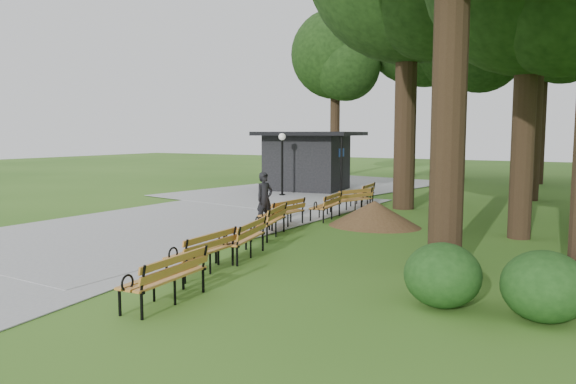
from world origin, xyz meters
The scene contains 16 objects.
ground centered at (0.00, 0.00, 0.00)m, with size 100.00×100.00×0.00m, color #33621C.
path centered at (-4.00, 3.00, 0.03)m, with size 12.00×38.00×0.06m, color #959598.
person centered at (-1.08, 2.78, 0.83)m, with size 0.61×0.40×1.66m, color black.
kiosk centered at (-4.91, 12.81, 1.47)m, with size 4.69×4.08×2.94m, color black, non-canonical shape.
lamp_post centered at (-4.69, 9.97, 2.08)m, with size 0.32×0.32×2.86m.
dirt_mound centered at (1.92, 4.37, 0.40)m, with size 2.42×2.42×0.79m, color #47301C.
bench_0 centered at (1.66, -4.72, 0.44)m, with size 1.90×0.64×0.88m, color #BB742B, non-canonical shape.
bench_1 centered at (0.91, -2.80, 0.44)m, with size 1.90×0.64×0.88m, color #BB742B, non-canonical shape.
bench_2 centered at (0.83, -1.23, 0.44)m, with size 1.90×0.64×0.88m, color #BB742B, non-canonical shape.
bench_3 centered at (-0.01, 1.27, 0.44)m, with size 1.90×0.64×0.88m, color #BB742B, non-canonical shape.
bench_4 centered at (-0.43, 2.73, 0.44)m, with size 1.90×0.64×0.88m, color #BB742B, non-canonical shape.
bench_5 centered at (-0.02, 4.89, 0.44)m, with size 1.90×0.64×0.88m, color #BB742B, non-canonical shape.
bench_6 centered at (0.04, 6.87, 0.44)m, with size 1.90×0.64×0.88m, color #BB742B, non-canonical shape.
bench_7 centered at (-0.32, 8.84, 0.44)m, with size 1.90×0.64×0.88m, color #BB742B, non-canonical shape.
shrub_0 centered at (7.29, -2.52, 0.00)m, with size 1.28×1.28×1.09m, color #193D14.
shrub_2 centered at (5.77, -2.58, 0.00)m, with size 1.26×1.26×1.07m, color #193D14.
Camera 1 is at (7.96, -11.49, 2.85)m, focal length 34.27 mm.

